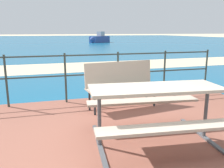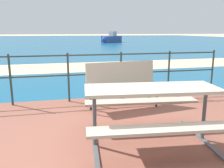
% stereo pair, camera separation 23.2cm
% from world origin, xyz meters
% --- Properties ---
extents(ground_plane, '(240.00, 240.00, 0.00)m').
position_xyz_m(ground_plane, '(0.00, 0.00, 0.00)').
color(ground_plane, beige).
extents(patio_paving, '(6.40, 5.20, 0.06)m').
position_xyz_m(patio_paving, '(0.00, 0.00, 0.03)').
color(patio_paving, brown).
rests_on(patio_paving, ground).
extents(sea_water, '(90.00, 90.00, 0.01)m').
position_xyz_m(sea_water, '(0.00, 40.00, 0.01)').
color(sea_water, '#145B84').
rests_on(sea_water, ground).
extents(beach_strip, '(54.06, 4.25, 0.01)m').
position_xyz_m(beach_strip, '(0.00, 7.94, 0.01)').
color(beach_strip, beige).
rests_on(beach_strip, ground).
extents(picnic_table, '(1.90, 1.52, 0.80)m').
position_xyz_m(picnic_table, '(0.41, 0.13, 0.65)').
color(picnic_table, tan).
rests_on(picnic_table, patio_paving).
extents(park_bench, '(1.52, 0.63, 0.92)m').
position_xyz_m(park_bench, '(0.46, 1.77, 0.60)').
color(park_bench, tan).
rests_on(park_bench, patio_paving).
extents(railing_fence, '(5.94, 0.04, 1.07)m').
position_xyz_m(railing_fence, '(0.00, 2.41, 0.73)').
color(railing_fence, '#2D3833').
rests_on(railing_fence, patio_paving).
extents(boat_near, '(3.54, 3.07, 1.52)m').
position_xyz_m(boat_near, '(6.66, 30.54, 0.53)').
color(boat_near, '#2D478C').
rests_on(boat_near, sea_water).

